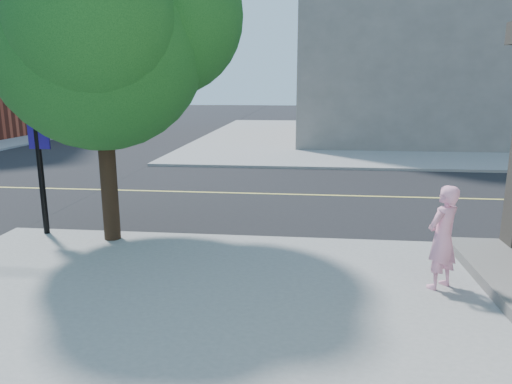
# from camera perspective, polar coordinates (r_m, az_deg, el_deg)

# --- Properties ---
(ground) EXTENTS (140.00, 140.00, 0.00)m
(ground) POSITION_cam_1_polar(r_m,az_deg,el_deg) (11.59, -22.85, -4.74)
(ground) COLOR black
(ground) RESTS_ON ground
(road_ew) EXTENTS (140.00, 9.00, 0.01)m
(road_ew) POSITION_cam_1_polar(r_m,az_deg,el_deg) (15.52, -14.93, 0.16)
(road_ew) COLOR black
(road_ew) RESTS_ON ground
(sidewalk_ne) EXTENTS (29.00, 25.00, 0.12)m
(sidewalk_ne) POSITION_cam_1_polar(r_m,az_deg,el_deg) (32.28, 20.52, 6.29)
(sidewalk_ne) COLOR gray
(sidewalk_ne) RESTS_ON ground
(filler_ne) EXTENTS (18.00, 16.00, 14.00)m
(filler_ne) POSITION_cam_1_polar(r_m,az_deg,el_deg) (32.95, 22.20, 18.61)
(filler_ne) COLOR slate
(filler_ne) RESTS_ON sidewalk_ne
(man_on_phone) EXTENTS (0.73, 0.70, 1.68)m
(man_on_phone) POSITION_cam_1_polar(r_m,az_deg,el_deg) (7.98, 21.71, -5.15)
(man_on_phone) COLOR pink
(man_on_phone) RESTS_ON sidewalk_se
(street_tree) EXTENTS (5.21, 4.74, 6.92)m
(street_tree) POSITION_cam_1_polar(r_m,az_deg,el_deg) (10.02, -18.07, 19.63)
(street_tree) COLOR black
(street_tree) RESTS_ON sidewalk_se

